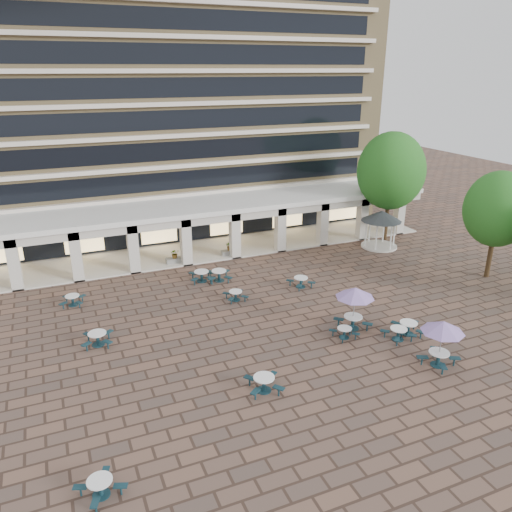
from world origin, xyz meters
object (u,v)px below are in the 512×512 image
Objects in this scene: picnic_table_1 at (264,382)px; picnic_table_0 at (100,486)px; planter_right at (230,250)px; gazebo at (381,220)px; picnic_table_2 at (344,332)px; planter_left at (175,258)px.

picnic_table_0 is at bearing -148.29° from picnic_table_1.
gazebo is at bearing -13.15° from planter_right.
planter_left is (-6.31, 15.73, 0.14)m from picnic_table_2.
picnic_table_1 reaches higher than picnic_table_0.
picnic_table_1 is at bearing -90.68° from planter_left.
planter_left is 4.79m from planter_right.
picnic_table_1 is 7.16m from picnic_table_2.
planter_left is (0.22, 18.66, 0.05)m from picnic_table_1.
picnic_table_1 reaches higher than picnic_table_2.
picnic_table_2 is 15.80m from planter_right.
picnic_table_1 is at bearing -139.39° from gazebo.
gazebo is 13.66m from planter_right.
picnic_table_0 is at bearing -144.08° from gazebo.
picnic_table_2 is at bearing -0.70° from picnic_table_0.
gazebo is 2.39× the size of planter_left.
picnic_table_0 is at bearing -160.80° from picnic_table_2.
planter_right is at bearing -0.00° from planter_left.
planter_left is (8.50, 22.24, 0.10)m from picnic_table_0.
picnic_table_0 reaches higher than picnic_table_2.
planter_right is (-13.17, 3.08, -1.96)m from gazebo.
gazebo is (26.46, 19.16, 2.08)m from picnic_table_0.
planter_left is 1.00× the size of planter_right.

